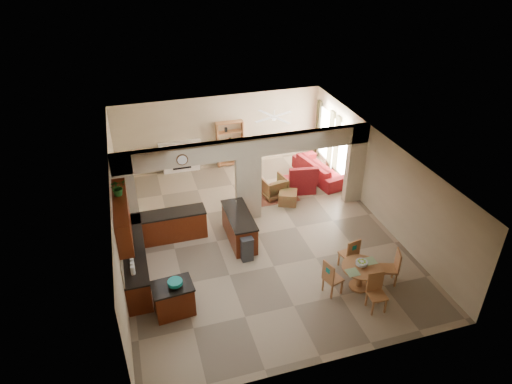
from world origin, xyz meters
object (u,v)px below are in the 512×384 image
object	(u,v)px
kitchen_island	(174,299)
sofa	(320,169)
dining_table	(360,273)
armchair	(274,187)

from	to	relation	value
kitchen_island	sofa	xyz separation A→B (m)	(6.20, 5.33, -0.07)
kitchen_island	dining_table	bearing A→B (deg)	-10.91
sofa	armchair	xyz separation A→B (m)	(-2.10, -0.78, 0.01)
kitchen_island	dining_table	world-z (taller)	kitchen_island
dining_table	armchair	world-z (taller)	armchair
dining_table	kitchen_island	bearing A→B (deg)	173.95
kitchen_island	sofa	distance (m)	8.17
sofa	armchair	bearing A→B (deg)	99.54
dining_table	sofa	world-z (taller)	sofa
dining_table	sofa	size ratio (longest dim) A/B	0.41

